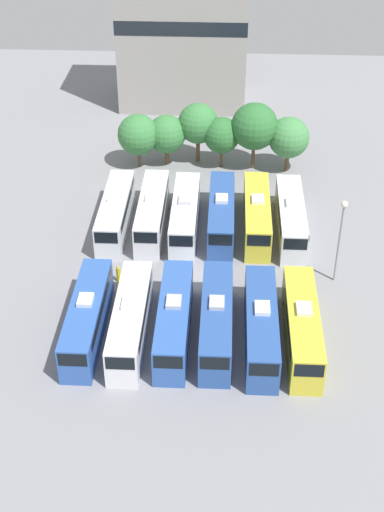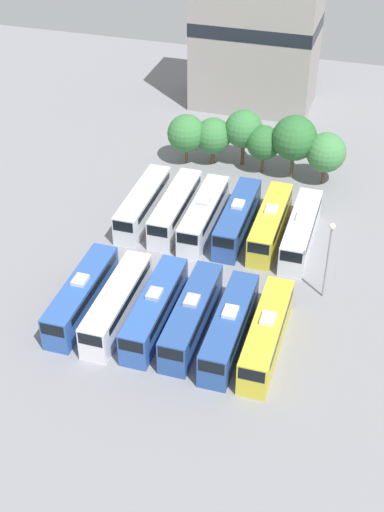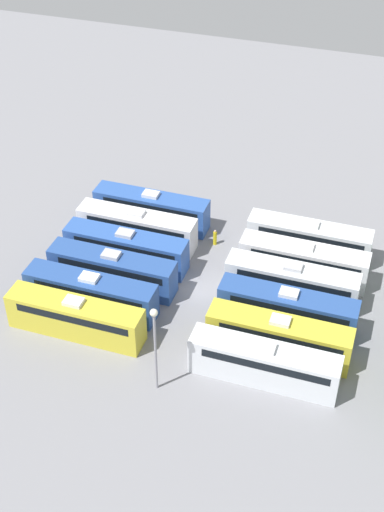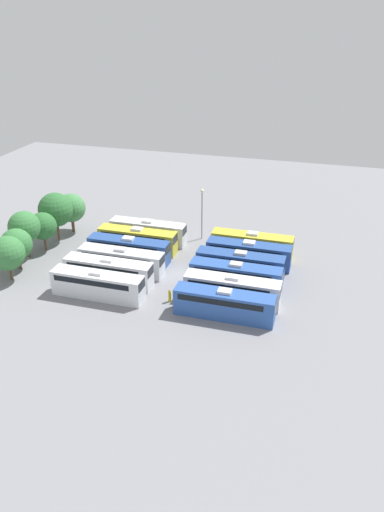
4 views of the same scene
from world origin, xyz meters
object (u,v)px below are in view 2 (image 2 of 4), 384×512
Objects in this scene: tree_4 at (295,138)px; tree_5 at (326,153)px; bus_1 at (117,303)px; bus_8 at (204,214)px; bus_3 at (192,315)px; tree_3 at (264,143)px; worker_person at (126,261)px; depot_building at (256,31)px; light_pole at (329,248)px; bus_6 at (143,203)px; bus_5 at (267,333)px; bus_0 at (82,294)px; bus_9 at (238,218)px; bus_7 at (176,207)px; bus_4 at (230,326)px; tree_1 at (213,136)px; bus_10 at (270,223)px; tree_0 at (186,134)px; bus_2 at (155,308)px; tree_2 at (244,129)px; bus_11 at (301,230)px.

tree_4 reaches higher than tree_5.
bus_1 is 1.00× the size of bus_8.
bus_3 is 30.00m from tree_3.
worker_person is 43.25m from depot_building.
light_pole reaches higher than worker_person.
bus_3 is 11.51m from worker_person.
bus_5 is at bearing -43.75° from bus_6.
bus_1 is 32.05m from tree_4.
bus_9 is at bearing 57.44° from bus_0.
bus_5 and bus_6 have the same top height.
tree_5 is 24.56m from depot_building.
bus_7 is 6.92m from bus_9.
bus_3 is 1.00× the size of bus_6.
bus_4 is (14.07, -0.30, 0.00)m from bus_0.
tree_1 reaches higher than bus_1.
bus_10 is at bearing -106.21° from tree_5.
bus_7 is (0.11, 16.75, 0.00)m from bus_1.
bus_4 is (10.52, -0.13, 0.00)m from bus_1.
tree_0 is at bearing 135.58° from bus_10.
tree_5 is at bearing 53.60° from worker_person.
tree_1 is (-3.04, 30.34, 1.89)m from bus_2.
bus_1 is 0.57× the size of depot_building.
tree_2 is (-13.43, 22.87, -0.83)m from light_pole.
bus_3 is 17.74m from bus_7.
bus_10 is (14.11, 0.27, 0.00)m from bus_6.
tree_1 is at bearing 108.09° from bus_4.
bus_11 is 15.76m from tree_3.
bus_5 and bus_10 have the same top height.
tree_2 is (-6.49, 31.64, 2.91)m from bus_4.
bus_2 is 16.68m from light_pole.
bus_7 is at bearing 121.66° from bus_4.
bus_2 is 30.25m from tree_3.
worker_person is (-2.19, -9.30, -1.04)m from bus_7.
tree_0 is 9.52m from tree_3.
tree_3 is (-0.24, 13.55, 2.07)m from bus_9.
bus_5 is 1.00× the size of bus_8.
bus_2 and bus_10 have the same top height.
tree_2 is (-2.90, 31.14, 2.91)m from bus_3.
bus_0 and bus_1 have the same top height.
tree_4 is at bearing 52.31° from bus_7.
bus_11 is 1.69× the size of tree_2.
bus_0 is 50.27m from depot_building.
tree_2 is at bearing 169.88° from tree_5.
tree_0 is at bearing 91.63° from worker_person.
light_pole is at bearing -46.41° from tree_0.
tree_0 is 17.03m from tree_5.
tree_2 is at bearing 120.42° from light_pole.
bus_0 and bus_4 have the same top height.
bus_9 is 13.06m from worker_person.
light_pole is (21.01, 8.46, 3.74)m from bus_0.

